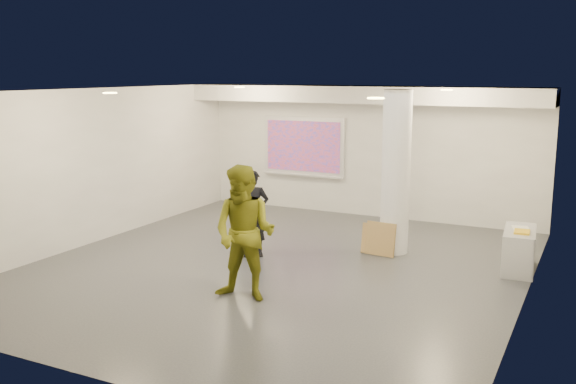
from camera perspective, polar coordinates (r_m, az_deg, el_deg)
The scene contains 20 objects.
floor at distance 11.10m, azimuth -0.93°, elevation -6.70°, with size 8.00×9.00×0.01m, color #36383D.
ceiling at distance 10.60m, azimuth -0.98°, elevation 8.97°, with size 8.00×9.00×0.01m, color silver.
wall_back at distance 14.85m, azimuth 7.08°, elevation 3.59°, with size 8.00×0.01×3.00m, color silver.
wall_front at distance 7.15m, azimuth -17.82°, elevation -4.57°, with size 8.00×0.01×3.00m, color silver.
wall_left at distance 13.06m, azimuth -16.74°, elevation 2.24°, with size 0.01×9.00×3.00m, color silver.
wall_right at distance 9.62m, azimuth 20.72°, elevation -0.91°, with size 0.01×9.00×3.00m, color silver.
soffit_band at distance 14.23m, azimuth 6.46°, elevation 8.63°, with size 8.00×1.10×0.36m, color silver.
downlight_nw at distance 13.86m, azimuth -4.34°, elevation 9.27°, with size 0.22×0.22×0.02m, color #FFE880.
downlight_ne at distance 12.21m, azimuth 13.93°, elevation 8.80°, with size 0.22×0.22×0.02m, color #FFE880.
downlight_sw at distance 10.62m, azimuth -15.56°, elevation 8.48°, with size 0.22×0.22×0.02m, color #FFE880.
downlight_se at distance 8.35m, azimuth 7.81°, elevation 8.27°, with size 0.22×0.22×0.02m, color #FFE880.
column at distance 11.84m, azimuth 9.56°, elevation 1.72°, with size 0.52×0.52×3.00m, color white.
projection_screen at distance 15.40m, azimuth 1.39°, elevation 4.02°, with size 2.10×0.13×1.42m.
credenza at distance 11.53m, azimuth 19.84°, elevation -4.87°, with size 0.50×1.20×0.70m, color #A2A4A7.
papers_stack at distance 11.50m, azimuth 19.97°, elevation -3.06°, with size 0.27×0.34×0.02m, color white.
postit_pad at distance 11.25m, azimuth 20.08°, elevation -3.34°, with size 0.24×0.33×0.03m, color yellow.
cardboard_back at distance 11.84m, azimuth 8.22°, elevation -4.15°, with size 0.56×0.05×0.61m, color #9D7C46.
cardboard_front at distance 11.99m, azimuth 7.79°, elevation -4.12°, with size 0.51×0.05×0.56m, color #9D7C46.
woman at distance 11.58m, azimuth -3.14°, elevation -1.92°, with size 0.58×0.38×1.58m, color black.
man at distance 9.35m, azimuth -3.87°, elevation -3.69°, with size 0.97×0.76×2.00m, color olive.
Camera 1 is at (4.88, -9.41, 3.32)m, focal length 40.00 mm.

